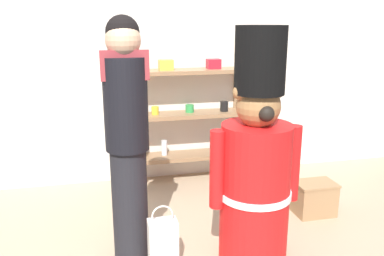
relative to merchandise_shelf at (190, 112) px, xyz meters
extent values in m
cube|color=silver|center=(-0.51, 0.22, 0.53)|extent=(6.40, 0.12, 2.60)
cube|color=#93704C|center=(-0.57, -0.15, 0.00)|extent=(0.05, 0.05, 1.55)
cube|color=#93704C|center=(0.56, -0.15, 0.00)|extent=(0.05, 0.05, 1.55)
cube|color=#93704C|center=(-0.57, 0.15, 0.00)|extent=(0.05, 0.05, 1.55)
cube|color=#93704C|center=(0.56, 0.15, 0.00)|extent=(0.05, 0.05, 1.55)
cube|color=#93704C|center=(0.00, 0.00, -0.49)|extent=(1.13, 0.30, 0.04)
cube|color=#93704C|center=(0.00, 0.00, -0.03)|extent=(1.13, 0.30, 0.04)
cube|color=#93704C|center=(0.00, 0.00, 0.44)|extent=(1.13, 0.30, 0.04)
cylinder|color=yellow|center=(-0.38, 0.00, 0.03)|extent=(0.08, 0.08, 0.09)
cylinder|color=green|center=(0.00, 0.02, 0.03)|extent=(0.09, 0.09, 0.08)
cylinder|color=black|center=(0.38, -0.01, 0.04)|extent=(0.09, 0.09, 0.11)
cylinder|color=silver|center=(-0.29, 0.03, -0.39)|extent=(0.06, 0.06, 0.16)
cylinder|color=navy|center=(0.28, -0.03, -0.37)|extent=(0.07, 0.07, 0.20)
cube|color=gold|center=(-0.26, 0.00, 0.51)|extent=(0.15, 0.12, 0.10)
cube|color=#B21E2D|center=(0.25, 0.00, 0.51)|extent=(0.14, 0.11, 0.10)
cylinder|color=red|center=(0.11, -1.60, -0.26)|extent=(0.51, 0.51, 1.03)
cylinder|color=white|center=(0.11, -1.60, -0.26)|extent=(0.53, 0.53, 0.05)
sphere|color=#9E7042|center=(0.11, -1.60, 0.38)|extent=(0.31, 0.31, 0.31)
sphere|color=#9E7042|center=(-0.02, -1.60, 0.49)|extent=(0.11, 0.11, 0.11)
sphere|color=#9E7042|center=(0.24, -1.60, 0.49)|extent=(0.11, 0.11, 0.11)
cylinder|color=black|center=(0.11, -1.60, 0.70)|extent=(0.35, 0.35, 0.45)
cylinder|color=red|center=(-0.18, -1.60, -0.06)|extent=(0.11, 0.11, 0.56)
cylinder|color=red|center=(0.40, -1.60, -0.06)|extent=(0.11, 0.11, 0.56)
sphere|color=black|center=(0.11, -1.74, 0.36)|extent=(0.11, 0.11, 0.11)
cylinder|color=black|center=(-0.78, -1.38, -0.35)|extent=(0.26, 0.26, 0.84)
cylinder|color=black|center=(-0.78, -1.38, 0.40)|extent=(0.31, 0.31, 0.65)
sphere|color=tan|center=(-0.78, -1.38, 0.83)|extent=(0.24, 0.24, 0.24)
cube|color=#993338|center=(-0.78, -1.45, 0.67)|extent=(0.32, 0.04, 0.20)
sphere|color=black|center=(-0.78, -1.36, 0.88)|extent=(0.23, 0.23, 0.23)
cube|color=silver|center=(-0.57, -1.63, -0.58)|extent=(0.20, 0.14, 0.38)
torus|color=silver|center=(-0.57, -1.63, -0.35)|extent=(0.15, 0.01, 0.15)
cube|color=#9E7A51|center=(0.91, -1.09, -0.63)|extent=(0.35, 0.25, 0.29)
cube|color=#9E7A51|center=(0.91, -1.09, -0.48)|extent=(0.36, 0.26, 0.02)
camera|label=1|loc=(-0.96, -4.16, 0.96)|focal=38.05mm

